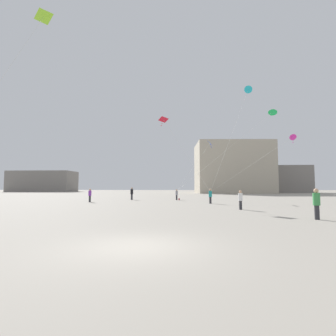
{
  "coord_description": "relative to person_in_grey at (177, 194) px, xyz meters",
  "views": [
    {
      "loc": [
        1.43,
        -8.3,
        1.9
      ],
      "look_at": [
        0.0,
        17.13,
        3.75
      ],
      "focal_mm": 27.75,
      "sensor_mm": 36.0,
      "label": 1
    }
  ],
  "objects": [
    {
      "name": "handbag_beside_flyer",
      "position": [
        0.35,
        0.1,
        -0.74
      ],
      "size": [
        0.23,
        0.35,
        0.24
      ],
      "primitive_type": "cube",
      "rotation": [
        0.0,
        0.0,
        5.02
      ],
      "color": "maroon",
      "rests_on": "ground_plane"
    },
    {
      "name": "kite_magenta_diamond",
      "position": [
        14.2,
        -5.53,
        7.0
      ],
      "size": [
        10.83,
        2.81,
        7.08
      ],
      "color": "#D12899"
    },
    {
      "name": "kite_crimson_delta",
      "position": [
        -1.18,
        -8.22,
        8.59
      ],
      "size": [
        5.92,
        0.93,
        8.66
      ],
      "color": "red"
    },
    {
      "name": "building_right_hall",
      "position": [
        34.44,
        50.86,
        3.56
      ],
      "size": [
        15.68,
        9.74,
        8.84
      ],
      "color": "gray",
      "rests_on": "ground_plane"
    },
    {
      "name": "building_left_hall",
      "position": [
        -55.56,
        64.22,
        3.24
      ],
      "size": [
        24.61,
        11.64,
        8.2
      ],
      "color": "gray",
      "rests_on": "ground_plane"
    },
    {
      "name": "kite_cobalt_delta",
      "position": [
        4.87,
        0.11,
        7.37
      ],
      "size": [
        5.48,
        1.79,
        7.44
      ],
      "color": "blue"
    },
    {
      "name": "kite_lime_delta",
      "position": [
        -10.44,
        -18.31,
        14.57
      ],
      "size": [
        2.0,
        8.46,
        14.84
      ],
      "color": "#8CD12D"
    },
    {
      "name": "person_in_grey",
      "position": [
        0.0,
        0.0,
        0.0
      ],
      "size": [
        0.34,
        0.34,
        1.57
      ],
      "rotation": [
        0.0,
        0.0,
        5.57
      ],
      "color": "#2D2D33",
      "rests_on": "ground_plane"
    },
    {
      "name": "ground_plane",
      "position": [
        -0.56,
        -29.45,
        -0.86
      ],
      "size": [
        300.0,
        300.0,
        0.0
      ],
      "primitive_type": "plane",
      "color": "#9E9689"
    },
    {
      "name": "person_in_green",
      "position": [
        8.68,
        -22.04,
        0.13
      ],
      "size": [
        0.39,
        0.39,
        1.81
      ],
      "rotation": [
        0.0,
        0.0,
        3.66
      ],
      "color": "#2D2D33",
      "rests_on": "ground_plane"
    },
    {
      "name": "person_in_black",
      "position": [
        -6.61,
        0.23,
        0.15
      ],
      "size": [
        0.4,
        0.4,
        1.83
      ],
      "rotation": [
        0.0,
        0.0,
        6.03
      ],
      "color": "#2D2D33",
      "rests_on": "ground_plane"
    },
    {
      "name": "person_in_purple",
      "position": [
        -10.76,
        -5.67,
        0.07
      ],
      "size": [
        0.37,
        0.37,
        1.7
      ],
      "rotation": [
        0.0,
        0.0,
        0.96
      ],
      "color": "#2D2D33",
      "rests_on": "ground_plane"
    },
    {
      "name": "building_centre_hall",
      "position": [
        16.44,
        44.63,
        6.91
      ],
      "size": [
        22.99,
        17.5,
        15.54
      ],
      "color": "#B2A893",
      "rests_on": "ground_plane"
    },
    {
      "name": "kite_emerald_diamond",
      "position": [
        15.12,
        3.59,
        12.84
      ],
      "size": [
        16.13,
        4.48,
        12.93
      ],
      "color": "green"
    },
    {
      "name": "kite_cyan_diamond",
      "position": [
        9.51,
        -3.87,
        13.71
      ],
      "size": [
        6.18,
        4.55,
        13.93
      ],
      "color": "#1EB2C6"
    },
    {
      "name": "person_in_white",
      "position": [
        5.71,
        -15.58,
        0.02
      ],
      "size": [
        0.35,
        0.35,
        1.61
      ],
      "rotation": [
        0.0,
        0.0,
        1.02
      ],
      "color": "#2D2D33",
      "rests_on": "ground_plane"
    },
    {
      "name": "person_in_teal",
      "position": [
        4.02,
        -7.85,
        0.06
      ],
      "size": [
        0.37,
        0.37,
        1.68
      ],
      "rotation": [
        0.0,
        0.0,
        6.15
      ],
      "color": "#2D2D33",
      "rests_on": "ground_plane"
    }
  ]
}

